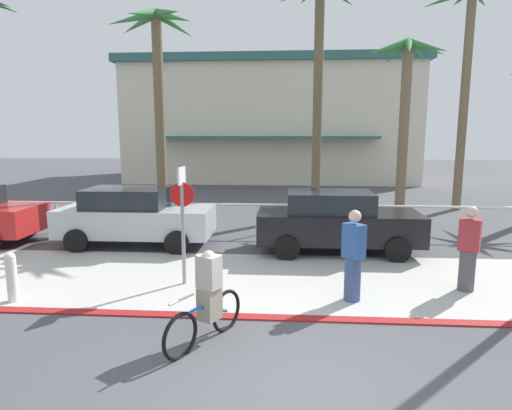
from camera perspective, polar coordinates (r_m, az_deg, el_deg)
ground_plane at (r=15.41m, az=4.63°, el=-2.78°), size 80.00×80.00×0.00m
sidewalk_strip at (r=9.82m, az=5.00°, el=-9.91°), size 44.00×4.00×0.02m
curb_paint at (r=7.96m, az=5.25°, el=-14.65°), size 44.00×0.24×0.03m
building_backdrop at (r=32.35m, az=2.07°, el=10.89°), size 19.58×11.93×8.10m
rail_fence at (r=13.78m, az=4.75°, el=-0.71°), size 24.54×0.08×1.04m
stop_sign_bike_lane at (r=9.30m, az=-9.68°, el=-0.48°), size 0.52×0.56×2.56m
bollard_1 at (r=9.72m, az=-29.55°, el=-8.22°), size 0.20×0.20×1.00m
palm_tree_2 at (r=16.22m, az=-12.94°, el=17.47°), size 2.86×3.36×7.49m
palm_tree_3 at (r=17.51m, az=8.24°, el=20.77°), size 3.23×3.53×8.86m
palm_tree_4 at (r=16.82m, az=19.12°, el=14.60°), size 2.97×3.26×6.56m
palm_tree_5 at (r=20.63m, az=26.09°, el=17.93°), size 3.45×3.00×9.08m
car_silver_1 at (r=13.10m, az=-15.72°, el=-1.41°), size 4.40×2.02×1.69m
car_black_2 at (r=12.09m, az=10.53°, el=-2.11°), size 4.40×2.02×1.69m
cyclist_blue_0 at (r=6.96m, az=-6.43°, el=-12.25°), size 0.96×1.61×1.50m
pedestrian_0 at (r=8.63m, az=12.71°, el=-6.99°), size 0.46×0.47×1.82m
pedestrian_1 at (r=9.96m, az=26.23°, el=-5.58°), size 0.48×0.44×1.80m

